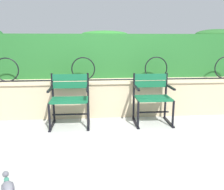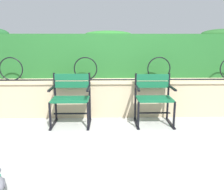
# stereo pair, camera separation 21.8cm
# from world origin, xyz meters

# --- Properties ---
(ground_plane) EXTENTS (60.00, 60.00, 0.00)m
(ground_plane) POSITION_xyz_m (0.00, 0.00, 0.00)
(ground_plane) COLOR #ADADA8
(stone_wall) EXTENTS (7.69, 0.41, 0.67)m
(stone_wall) POSITION_xyz_m (0.00, 0.83, 0.34)
(stone_wall) COLOR tan
(stone_wall) RESTS_ON ground
(iron_arch_fence) EXTENTS (7.15, 0.02, 0.42)m
(iron_arch_fence) POSITION_xyz_m (-0.37, 0.75, 0.85)
(iron_arch_fence) COLOR black
(iron_arch_fence) RESTS_ON stone_wall
(hedge_row) EXTENTS (7.54, 0.48, 0.94)m
(hedge_row) POSITION_xyz_m (0.00, 1.24, 1.11)
(hedge_row) COLOR #236028
(hedge_row) RESTS_ON stone_wall
(park_chair_left) EXTENTS (0.64, 0.52, 0.84)m
(park_chair_left) POSITION_xyz_m (-0.67, 0.37, 0.46)
(park_chair_left) COLOR #145B38
(park_chair_left) RESTS_ON ground
(park_chair_right) EXTENTS (0.61, 0.52, 0.83)m
(park_chair_right) POSITION_xyz_m (0.70, 0.37, 0.46)
(park_chair_right) COLOR #145B38
(park_chair_right) RESTS_ON ground
(pigeon_near_chairs) EXTENTS (0.18, 0.28, 0.22)m
(pigeon_near_chairs) POSITION_xyz_m (-1.06, -1.52, 0.11)
(pigeon_near_chairs) COLOR slate
(pigeon_near_chairs) RESTS_ON ground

